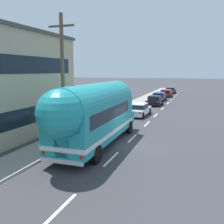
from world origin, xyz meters
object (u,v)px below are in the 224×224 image
object	(u,v)px
car_fourth	(166,93)
car_fifth	(171,90)
car_second	(155,100)
car_third	(159,96)
utility_pole	(63,78)
painted_bus	(94,113)
car_lead	(139,109)

from	to	relation	value
car_fourth	car_fifth	world-z (taller)	same
car_second	car_fourth	size ratio (longest dim) A/B	0.96
car_fifth	car_third	bearing A→B (deg)	-90.82
utility_pole	painted_bus	size ratio (longest dim) A/B	0.75
car_lead	painted_bus	bearing A→B (deg)	-89.82
car_second	car_fourth	distance (m)	12.49
painted_bus	utility_pole	bearing A→B (deg)	174.26
car_third	car_fourth	distance (m)	6.60
car_fifth	painted_bus	bearing A→B (deg)	-90.19
car_fourth	car_second	bearing A→B (deg)	-90.08
painted_bus	car_second	xyz separation A→B (m)	(0.19, 21.20, -1.58)
painted_bus	car_third	size ratio (longest dim) A/B	2.59
car_lead	car_fifth	xyz separation A→B (m)	(0.18, 29.43, 0.05)
utility_pole	car_fifth	xyz separation A→B (m)	(2.44, 41.48, -3.63)
utility_pole	painted_bus	world-z (taller)	utility_pole
car_lead	car_third	xyz separation A→B (m)	(-0.03, 14.81, 0.04)
painted_bus	car_lead	bearing A→B (deg)	90.18
painted_bus	car_fourth	distance (m)	33.72
utility_pole	painted_bus	bearing A→B (deg)	-5.74
car_fourth	painted_bus	bearing A→B (deg)	-90.35
car_second	car_fourth	xyz separation A→B (m)	(0.02, 12.49, 0.07)
utility_pole	car_third	distance (m)	27.20
car_third	car_fifth	distance (m)	14.62
car_lead	car_third	distance (m)	14.81
utility_pole	car_third	world-z (taller)	utility_pole
car_third	car_fourth	xyz separation A→B (m)	(0.27, 6.59, 0.01)
car_lead	car_fourth	xyz separation A→B (m)	(0.24, 21.40, 0.06)
painted_bus	car_second	size ratio (longest dim) A/B	2.61
car_second	utility_pole	bearing A→B (deg)	-96.75
painted_bus	car_second	bearing A→B (deg)	89.50
utility_pole	car_second	distance (m)	21.44
painted_bus	car_third	world-z (taller)	painted_bus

